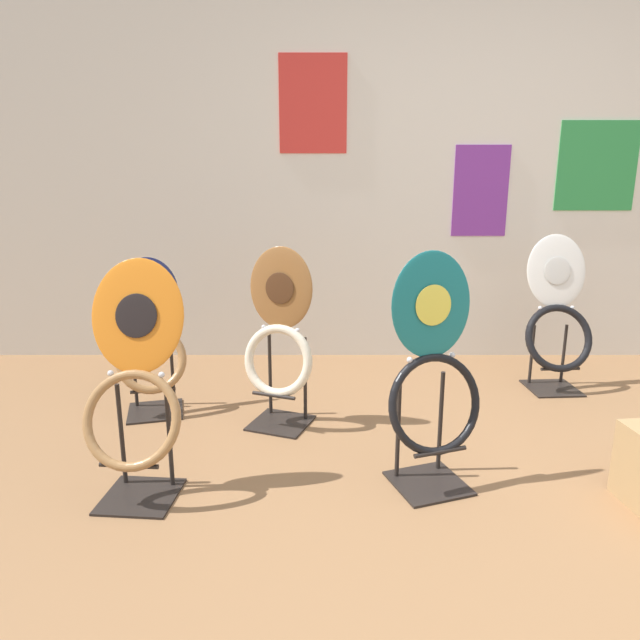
# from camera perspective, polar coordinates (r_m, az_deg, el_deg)

# --- Properties ---
(ground_plane) EXTENTS (14.00, 14.00, 0.00)m
(ground_plane) POSITION_cam_1_polar(r_m,az_deg,el_deg) (2.20, 27.57, -21.31)
(ground_plane) COLOR #8E6642
(wall_back) EXTENTS (8.00, 0.07, 2.60)m
(wall_back) POSITION_cam_1_polar(r_m,az_deg,el_deg) (3.96, 14.32, 14.99)
(wall_back) COLOR silver
(wall_back) RESTS_ON ground_plane
(toilet_seat_display_white_plain) EXTENTS (0.40, 0.31, 0.90)m
(toilet_seat_display_white_plain) POSITION_cam_1_polar(r_m,az_deg,el_deg) (3.55, 22.51, -0.18)
(toilet_seat_display_white_plain) COLOR black
(toilet_seat_display_white_plain) RESTS_ON ground_plane
(toilet_seat_display_woodgrain) EXTENTS (0.38, 0.36, 0.90)m
(toilet_seat_display_woodgrain) POSITION_cam_1_polar(r_m,az_deg,el_deg) (2.79, -4.23, -2.36)
(toilet_seat_display_woodgrain) COLOR black
(toilet_seat_display_woodgrain) RESTS_ON ground_plane
(toilet_seat_display_teal_sax) EXTENTS (0.42, 0.36, 0.95)m
(toilet_seat_display_teal_sax) POSITION_cam_1_polar(r_m,az_deg,el_deg) (2.27, 11.10, -5.73)
(toilet_seat_display_teal_sax) COLOR black
(toilet_seat_display_teal_sax) RESTS_ON ground_plane
(toilet_seat_display_orange_sun) EXTENTS (0.39, 0.34, 0.92)m
(toilet_seat_display_orange_sun) POSITION_cam_1_polar(r_m,az_deg,el_deg) (2.27, -18.16, -6.87)
(toilet_seat_display_orange_sun) COLOR black
(toilet_seat_display_orange_sun) RESTS_ON ground_plane
(toilet_seat_display_navy_moon) EXTENTS (0.39, 0.37, 0.81)m
(toilet_seat_display_navy_moon) POSITION_cam_1_polar(r_m,az_deg,el_deg) (3.09, -16.71, -2.24)
(toilet_seat_display_navy_moon) COLOR black
(toilet_seat_display_navy_moon) RESTS_ON ground_plane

